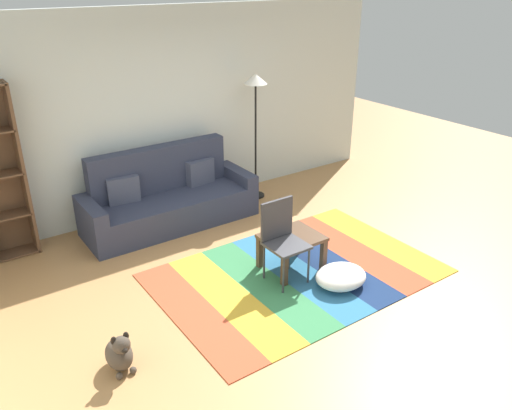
# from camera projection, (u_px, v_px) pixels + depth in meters

# --- Properties ---
(ground_plane) EXTENTS (14.00, 14.00, 0.00)m
(ground_plane) POSITION_uv_depth(u_px,v_px,m) (286.00, 281.00, 5.58)
(ground_plane) COLOR #B27F4C
(back_wall) EXTENTS (6.80, 0.10, 2.70)m
(back_wall) POSITION_uv_depth(u_px,v_px,m) (172.00, 111.00, 6.92)
(back_wall) COLOR silver
(back_wall) RESTS_ON ground_plane
(rug) EXTENTS (3.04, 2.01, 0.01)m
(rug) POSITION_uv_depth(u_px,v_px,m) (297.00, 273.00, 5.72)
(rug) COLOR #C64C2D
(rug) RESTS_ON ground_plane
(couch) EXTENTS (2.26, 0.80, 1.00)m
(couch) POSITION_uv_depth(u_px,v_px,m) (168.00, 199.00, 6.74)
(couch) COLOR #2D3347
(couch) RESTS_ON ground_plane
(coffee_table) EXTENTS (0.63, 0.54, 0.40)m
(coffee_table) POSITION_uv_depth(u_px,v_px,m) (292.00, 242.00, 5.68)
(coffee_table) COLOR #513826
(coffee_table) RESTS_ON rug
(pouf) EXTENTS (0.58, 0.49, 0.20)m
(pouf) POSITION_uv_depth(u_px,v_px,m) (341.00, 276.00, 5.46)
(pouf) COLOR white
(pouf) RESTS_ON rug
(dog) EXTENTS (0.22, 0.35, 0.40)m
(dog) POSITION_uv_depth(u_px,v_px,m) (120.00, 353.00, 4.29)
(dog) COLOR #473D33
(dog) RESTS_ON ground_plane
(standing_lamp) EXTENTS (0.32, 0.32, 1.81)m
(standing_lamp) POSITION_uv_depth(u_px,v_px,m) (256.00, 96.00, 7.06)
(standing_lamp) COLOR black
(standing_lamp) RESTS_ON ground_plane
(tv_remote) EXTENTS (0.06, 0.15, 0.02)m
(tv_remote) POSITION_uv_depth(u_px,v_px,m) (284.00, 235.00, 5.64)
(tv_remote) COLOR black
(tv_remote) RESTS_ON coffee_table
(folding_chair) EXTENTS (0.40, 0.40, 0.90)m
(folding_chair) POSITION_uv_depth(u_px,v_px,m) (282.00, 234.00, 5.42)
(folding_chair) COLOR #38383D
(folding_chair) RESTS_ON ground_plane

